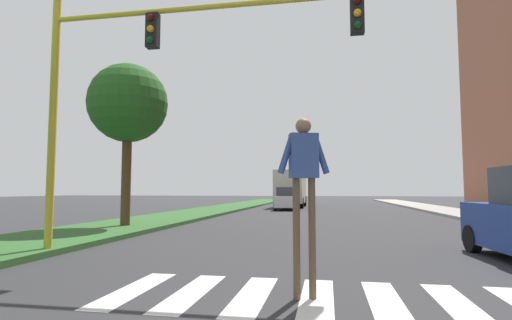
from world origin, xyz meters
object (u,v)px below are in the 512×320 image
object	(u,v)px
pedestrian_performer	(304,177)
tree_mid	(128,104)
sedan_midblock	(288,199)
traffic_light_gantry	(149,64)
truck_box_delivery	(291,188)

from	to	relation	value
pedestrian_performer	tree_mid	bearing A→B (deg)	130.73
pedestrian_performer	sedan_midblock	size ratio (longest dim) A/B	0.61
traffic_light_gantry	pedestrian_performer	size ratio (longest dim) A/B	3.34
traffic_light_gantry	pedestrian_performer	distance (m)	5.21
tree_mid	pedestrian_performer	world-z (taller)	tree_mid
tree_mid	sedan_midblock	bearing A→B (deg)	73.50
sedan_midblock	truck_box_delivery	world-z (taller)	truck_box_delivery
traffic_light_gantry	sedan_midblock	distance (m)	21.70
tree_mid	traffic_light_gantry	distance (m)	6.85
truck_box_delivery	pedestrian_performer	bearing A→B (deg)	-84.39
pedestrian_performer	sedan_midblock	xyz separation A→B (m)	(-2.63, 24.03, -0.88)
traffic_light_gantry	sedan_midblock	world-z (taller)	traffic_light_gantry
pedestrian_performer	truck_box_delivery	world-z (taller)	truck_box_delivery
traffic_light_gantry	truck_box_delivery	xyz separation A→B (m)	(0.82, 25.80, -2.70)
tree_mid	truck_box_delivery	size ratio (longest dim) A/B	1.00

